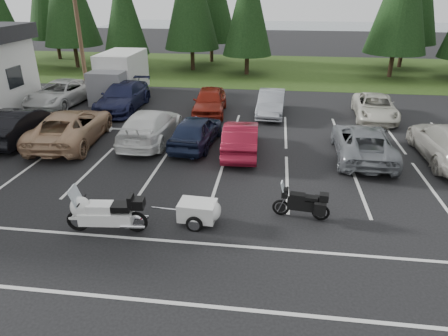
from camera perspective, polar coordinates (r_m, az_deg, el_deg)
ground at (r=15.13m, az=-3.14°, el=-2.93°), size 120.00×120.00×0.00m
grass_strip at (r=37.91m, az=3.53°, el=13.94°), size 80.00×16.00×0.01m
lake_water at (r=68.55m, az=9.06°, el=18.46°), size 70.00×50.00×0.02m
utility_pole at (r=28.23m, az=-20.10°, el=18.57°), size 1.60×0.26×9.00m
box_truck at (r=28.31m, az=-14.99°, el=12.51°), size 2.40×5.60×2.90m
stall_markings at (r=16.90m, az=-1.93°, el=0.19°), size 32.00×16.00×0.01m
conifer_3 at (r=37.00m, az=-14.24°, el=21.26°), size 3.87×3.87×9.02m
conifer_5 at (r=34.90m, az=3.48°, el=22.33°), size 4.14×4.14×9.63m
car_near_1 at (r=21.96m, az=-26.70°, el=5.60°), size 1.92×4.96×1.61m
car_near_2 at (r=20.67m, az=-21.00°, el=5.55°), size 3.15×6.00×1.61m
car_near_3 at (r=19.83m, az=-10.48°, el=5.94°), size 2.24×5.37×1.55m
car_near_4 at (r=18.96m, az=-4.02°, el=5.33°), size 2.17×4.52×1.49m
car_near_5 at (r=18.10m, az=2.43°, el=4.31°), size 1.71×4.41×1.43m
car_near_6 at (r=18.60m, az=19.24°, el=3.49°), size 2.54×5.24×1.43m
car_far_0 at (r=27.83m, az=-22.29°, el=9.86°), size 3.04×5.68×1.52m
car_far_1 at (r=25.53m, az=-14.24°, el=9.83°), size 2.29×5.54×1.60m
car_far_2 at (r=23.92m, az=-2.06°, el=9.52°), size 2.11×4.62×1.54m
car_far_3 at (r=23.94m, az=6.77°, el=9.21°), size 1.66×4.32×1.40m
car_far_4 at (r=24.62m, az=20.77°, el=8.12°), size 2.52×4.91×1.33m
touring_motorcycle at (r=12.73m, az=-16.57°, el=-5.73°), size 2.86×1.13×1.54m
cargo_trailer at (r=12.82m, az=-3.79°, el=-6.39°), size 1.75×1.05×0.79m
adventure_motorcycle at (r=13.23m, az=10.99°, el=-4.62°), size 2.13×0.96×1.26m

